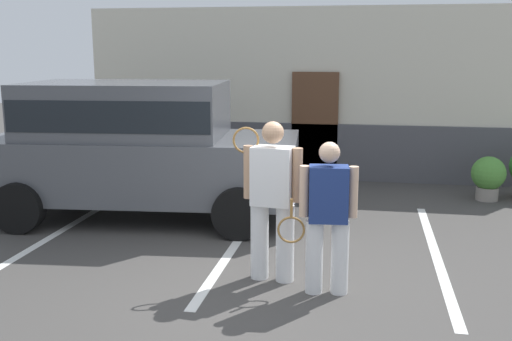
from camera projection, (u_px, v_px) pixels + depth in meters
ground_plane at (265, 289)px, 6.43m from camera, size 40.00×40.00×0.00m
parking_stripe_0 at (60, 232)px, 8.44m from camera, size 0.12×4.40×0.01m
parking_stripe_1 at (237, 242)px, 7.99m from camera, size 0.12×4.40×0.01m
parking_stripe_2 at (436, 254)px, 7.53m from camera, size 0.12×4.40×0.01m
house_frontage at (315, 99)px, 11.76m from camera, size 9.09×0.40×3.33m
parked_suv at (137, 143)px, 8.99m from camera, size 4.75×2.49×2.05m
tennis_player_man at (272, 199)px, 6.53m from camera, size 0.79×0.33×1.78m
tennis_player_woman at (327, 216)px, 6.18m from camera, size 0.87×0.29×1.61m
potted_plant_by_porch at (488, 176)px, 10.15m from camera, size 0.57×0.57×0.75m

